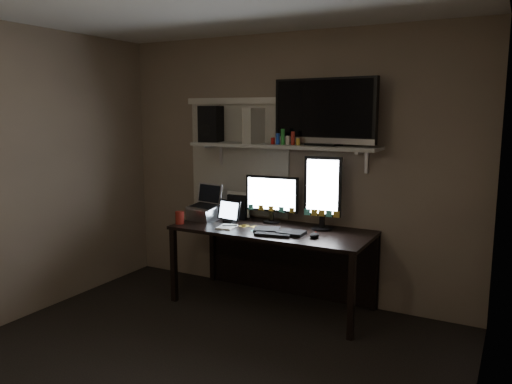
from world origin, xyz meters
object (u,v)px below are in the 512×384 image
Objects in this scene: laptop at (204,203)px; cup at (180,218)px; mouse at (314,235)px; tablet at (230,212)px; tv at (324,112)px; desk at (278,244)px; keyboard at (279,231)px; monitor_portrait at (323,193)px; monitor_landscape at (272,199)px; game_console at (254,126)px; speaker at (211,124)px.

cup is (-0.11, -0.24, -0.11)m from laptop.
tablet reaches higher than mouse.
tablet is 0.75× the size of laptop.
desk is at bearing -157.00° from tv.
tablet is (-0.91, 0.14, 0.09)m from mouse.
desk is 0.56m from mouse.
cup is at bearing -106.28° from laptop.
laptop reaches higher than cup.
tv is at bearing 41.64° from keyboard.
mouse is at bearing -86.15° from monitor_portrait.
monitor_portrait reaches higher than tablet.
cup is at bearing -153.32° from monitor_landscape.
monitor_portrait is 0.92m from game_console.
monitor_portrait is 1.97× the size of laptop.
tv is at bearing 20.75° from cup.
cup is at bearing -152.05° from tv.
keyboard is 4.08× the size of mouse.
keyboard is (0.13, -0.24, 0.19)m from desk.
tv reaches higher than mouse.
laptop is at bearing -170.02° from tablet.
mouse is 1.57m from speaker.
tablet is 0.77× the size of game_console.
mouse is 0.34× the size of laptop.
speaker reaches higher than mouse.
desk is 1.84× the size of tv.
monitor_portrait is 0.71m from tv.
monitor_landscape is at bearing -11.95° from speaker.
tablet reaches higher than cup.
mouse is at bearing 0.70° from tablet.
speaker is (-1.24, 0.33, 0.90)m from mouse.
cup is 0.12× the size of tv.
game_console is at bearing 129.72° from keyboard.
laptop reaches higher than mouse.
game_console is (-0.76, 0.35, 0.89)m from mouse.
laptop is 1.03× the size of game_console.
speaker reaches higher than laptop.
laptop is (-0.74, -0.12, 0.35)m from desk.
monitor_landscape is 1.49× the size of speaker.
keyboard is 1.43× the size of game_console.
speaker reaches higher than game_console.
monitor_landscape is 2.05× the size of tablet.
cup reaches higher than mouse.
mouse is at bearing -28.42° from desk.
monitor_landscape is at bearing 31.53° from cup.
desk is at bearing 105.91° from keyboard.
speaker is at bearing 161.92° from mouse.
speaker is at bearing -171.52° from tv.
keyboard is 1.35× the size of speaker.
tv reaches higher than monitor_portrait.
keyboard is at bearing 6.84° from cup.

